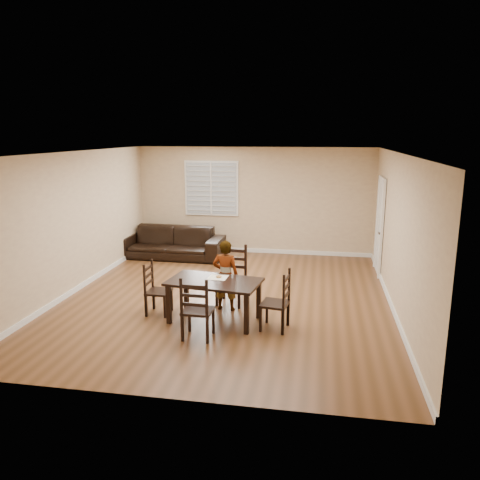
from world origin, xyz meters
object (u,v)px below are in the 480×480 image
chair_far (196,312)px  donut (219,276)px  child (226,275)px  chair_right (282,303)px  sofa (171,242)px  dining_table (214,286)px  chair_near (233,276)px  chair_left (153,290)px

chair_far → donut: (0.15, 0.95, 0.27)m
chair_far → child: child is taller
chair_right → sofa: bearing=-133.4°
dining_table → sofa: sofa is taller
chair_near → donut: chair_near is taller
chair_far → donut: 1.00m
chair_near → child: bearing=-90.8°
dining_table → child: child is taller
chair_far → chair_left: 1.39m
chair_right → chair_near: bearing=-130.3°
chair_right → sofa: (-3.09, 3.94, -0.06)m
dining_table → chair_near: chair_near is taller
chair_left → chair_right: (2.24, -0.32, 0.03)m
donut → dining_table: bearing=-104.8°
chair_right → donut: 1.17m
dining_table → donut: size_ratio=15.98×
chair_left → sofa: size_ratio=0.35×
chair_far → child: bearing=-96.6°
child → chair_far: bearing=85.0°
chair_left → donut: (1.16, 0.01, 0.30)m
chair_right → donut: bearing=-98.5°
dining_table → sofa: (-1.97, 3.77, -0.23)m
chair_near → donut: size_ratio=10.81×
chair_near → child: 0.45m
dining_table → chair_near: size_ratio=1.48×
child → sofa: (-2.04, 3.24, -0.25)m
chair_right → sofa: chair_right is taller
chair_far → sofa: bearing=-66.6°
chair_far → chair_left: chair_far is taller
chair_near → donut: bearing=-89.6°
donut → sofa: bearing=119.1°
chair_left → sofa: bearing=14.0°
child → sofa: size_ratio=0.48×
chair_near → donut: (-0.10, -0.79, 0.23)m
dining_table → chair_right: (1.12, -0.17, -0.17)m
donut → chair_near: bearing=83.0°
chair_near → donut: 0.83m
child → donut: child is taller
dining_table → chair_left: bearing=-179.3°
chair_far → chair_right: bearing=-152.0°
chair_far → sofa: (-1.86, 4.56, -0.07)m
chair_far → child: size_ratio=0.79×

